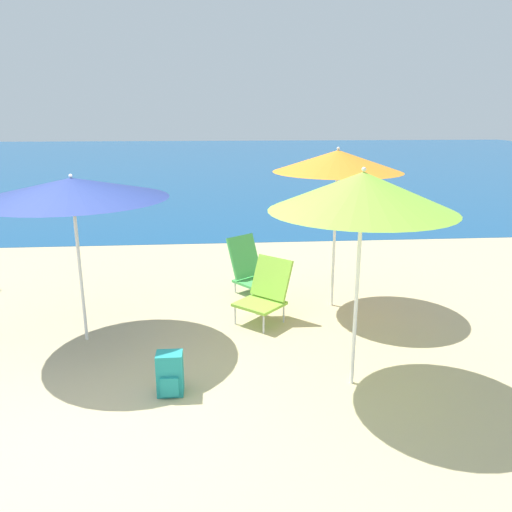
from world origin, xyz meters
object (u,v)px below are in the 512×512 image
at_px(beach_umbrella_orange, 338,161).
at_px(beach_umbrella_lime, 363,192).
at_px(backpack_teal, 170,374).
at_px(beach_umbrella_navy, 72,188).
at_px(beach_chair_lime, 266,291).
at_px(beach_chair_green, 248,267).

bearing_deg(beach_umbrella_orange, beach_umbrella_lime, -97.61).
xyz_separation_m(beach_umbrella_orange, backpack_teal, (-2.01, -2.09, -1.75)).
bearing_deg(backpack_teal, beach_umbrella_lime, 1.65).
relative_size(beach_umbrella_navy, beach_chair_lime, 2.58).
relative_size(beach_umbrella_navy, beach_chair_green, 2.55).
bearing_deg(beach_umbrella_lime, backpack_teal, -178.35).
relative_size(beach_umbrella_navy, backpack_teal, 4.97).
height_order(beach_umbrella_lime, backpack_teal, beach_umbrella_lime).
bearing_deg(beach_umbrella_navy, beach_chair_lime, 10.36).
relative_size(beach_chair_green, beach_chair_lime, 1.01).
xyz_separation_m(beach_chair_lime, backpack_teal, (-1.06, -1.65, -0.19)).
bearing_deg(beach_chair_lime, beach_umbrella_navy, -127.01).
bearing_deg(beach_umbrella_navy, beach_umbrella_orange, 15.08).
bearing_deg(beach_umbrella_orange, beach_chair_lime, -155.19).
relative_size(beach_chair_lime, backpack_teal, 1.93).
relative_size(beach_umbrella_lime, beach_chair_green, 2.59).
distance_m(beach_umbrella_navy, backpack_teal, 2.27).
relative_size(beach_umbrella_orange, beach_chair_green, 2.65).
xyz_separation_m(beach_chair_green, beach_chair_lime, (0.14, -1.14, 0.03)).
relative_size(beach_chair_green, backpack_teal, 1.95).
height_order(beach_umbrella_lime, beach_umbrella_navy, beach_umbrella_lime).
bearing_deg(beach_umbrella_lime, beach_umbrella_orange, 82.39).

